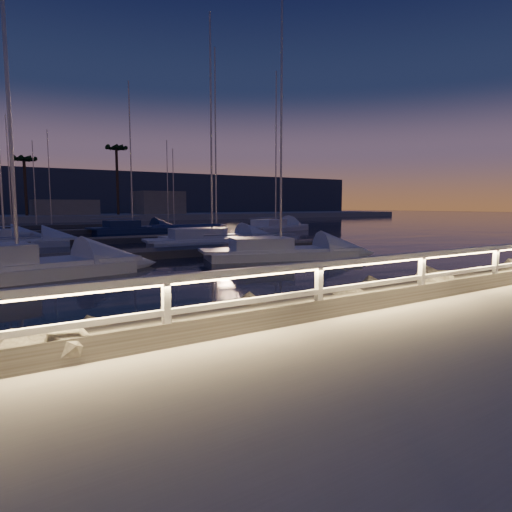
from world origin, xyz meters
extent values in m
plane|color=#A19C91|center=(0.00, 0.00, 0.00)|extent=(400.00, 400.00, 0.00)
cube|color=#A19C91|center=(0.00, -2.50, -0.10)|extent=(240.00, 5.00, 0.20)
cube|color=slate|center=(0.00, 1.50, -0.30)|extent=(240.00, 3.45, 1.29)
plane|color=black|center=(0.00, 80.00, -0.60)|extent=(320.00, 320.00, 0.00)
plane|color=black|center=(0.00, 0.00, -1.20)|extent=(400.00, 400.00, 0.00)
cube|color=silver|center=(-5.00, 0.00, 0.50)|extent=(0.11, 0.11, 1.00)
cube|color=silver|center=(-2.00, 0.00, 0.50)|extent=(0.11, 0.11, 1.00)
cube|color=silver|center=(1.00, 0.00, 0.50)|extent=(0.11, 0.11, 1.00)
cube|color=silver|center=(4.00, 0.00, 0.50)|extent=(0.11, 0.11, 1.00)
cube|color=silver|center=(0.00, 0.00, 1.00)|extent=(44.00, 0.12, 0.12)
cube|color=silver|center=(0.00, 0.00, 0.50)|extent=(44.00, 0.09, 0.09)
cube|color=#E7B668|center=(0.00, -0.02, 0.92)|extent=(44.00, 0.04, 0.03)
sphere|color=slate|center=(2.02, 0.45, 0.01)|extent=(1.06, 1.06, 1.06)
cube|color=#5D534D|center=(0.00, 16.00, -0.40)|extent=(22.00, 2.00, 0.40)
cube|color=#5D534D|center=(0.00, 26.00, -0.40)|extent=(22.00, 2.00, 0.40)
cube|color=#5D534D|center=(0.00, 38.00, -0.40)|extent=(22.00, 2.00, 0.40)
cube|color=#5D534D|center=(0.00, 50.00, -0.40)|extent=(22.00, 2.00, 0.40)
cube|color=#A19C91|center=(0.00, 74.00, -0.20)|extent=(160.00, 14.00, 1.20)
cube|color=gray|center=(8.00, 75.00, 1.30)|extent=(10.00, 6.00, 3.00)
cube|color=gray|center=(24.00, 74.00, 2.10)|extent=(8.00, 7.00, 4.60)
cylinder|color=#483121|center=(2.00, 73.00, 4.90)|extent=(0.44, 0.44, 9.00)
cylinder|color=#483121|center=(16.00, 72.00, 6.15)|extent=(0.44, 0.44, 11.50)
cube|color=silver|center=(-5.73, 12.06, -0.45)|extent=(8.29, 3.88, 0.62)
cube|color=silver|center=(-5.73, 12.06, -0.05)|extent=(8.89, 3.59, 0.17)
cylinder|color=#A8A8AC|center=(-5.73, 12.06, 6.98)|extent=(0.14, 0.14, 13.85)
cube|color=silver|center=(6.14, 19.47, -0.45)|extent=(8.22, 3.95, 0.57)
cube|color=silver|center=(6.14, 19.47, -0.09)|extent=(8.80, 3.68, 0.15)
cube|color=silver|center=(5.06, 19.66, 0.27)|extent=(3.36, 2.47, 0.67)
cylinder|color=#A8A8AC|center=(6.14, 19.47, 6.86)|extent=(0.12, 0.12, 13.69)
cylinder|color=#A8A8AC|center=(4.52, 19.75, 0.79)|extent=(4.87, 0.93, 0.08)
cube|color=silver|center=(6.03, 12.00, -0.45)|extent=(7.81, 4.68, 0.50)
cube|color=silver|center=(6.03, 12.00, -0.13)|extent=(8.28, 4.52, 0.14)
cube|color=silver|center=(5.05, 12.32, 0.18)|extent=(3.32, 2.66, 0.59)
cylinder|color=#A8A8AC|center=(6.03, 12.00, 6.38)|extent=(0.11, 0.11, 12.86)
cylinder|color=#A8A8AC|center=(4.56, 12.49, 0.63)|extent=(4.42, 1.53, 0.07)
cube|color=silver|center=(-4.98, 26.38, -0.45)|extent=(7.65, 3.21, 0.54)
cube|color=silver|center=(-4.98, 26.38, -0.11)|extent=(8.23, 2.91, 0.15)
cube|color=silver|center=(8.13, 22.57, -0.45)|extent=(7.46, 2.52, 0.50)
cube|color=silver|center=(8.13, 22.57, -0.13)|extent=(8.07, 2.15, 0.14)
cube|color=silver|center=(7.09, 22.56, 0.18)|extent=(2.90, 1.88, 0.59)
cylinder|color=#A8A8AC|center=(8.13, 22.57, 6.42)|extent=(0.11, 0.11, 12.92)
cylinder|color=#A8A8AC|center=(6.58, 22.56, 0.64)|extent=(4.65, 0.10, 0.07)
cube|color=navy|center=(6.87, 37.15, -0.45)|extent=(8.05, 3.30, 0.57)
cube|color=navy|center=(6.87, 37.15, -0.09)|extent=(8.66, 2.97, 0.15)
cube|color=navy|center=(5.78, 37.05, 0.27)|extent=(3.21, 2.23, 0.67)
cylinder|color=#A8A8AC|center=(6.87, 37.15, 6.82)|extent=(0.12, 0.12, 13.62)
cylinder|color=#A8A8AC|center=(5.24, 37.01, 0.78)|extent=(4.89, 0.52, 0.08)
cube|color=silver|center=(19.75, 31.35, -0.45)|extent=(9.16, 5.90, 0.58)
cube|color=silver|center=(19.75, 31.35, -0.08)|extent=(9.67, 5.77, 0.16)
cube|color=silver|center=(18.63, 30.90, 0.29)|extent=(3.95, 3.27, 0.69)
cylinder|color=#A8A8AC|center=(19.75, 31.35, 7.58)|extent=(0.13, 0.13, 15.11)
cylinder|color=#A8A8AC|center=(18.07, 30.68, 0.82)|extent=(5.09, 2.08, 0.08)
camera|label=1|loc=(-7.56, -6.29, 2.10)|focal=32.00mm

